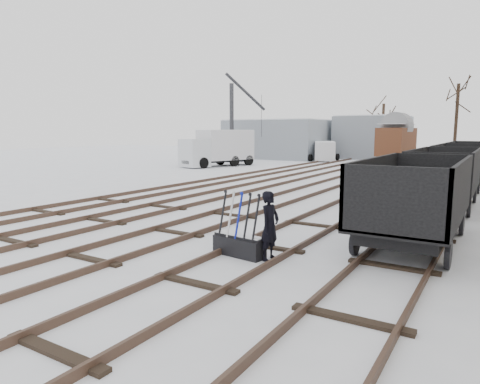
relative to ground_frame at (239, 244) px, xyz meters
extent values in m
plane|color=white|center=(-2.71, -2.07, -0.28)|extent=(120.00, 120.00, 0.00)
cube|color=black|center=(-9.43, 11.93, -0.21)|extent=(0.07, 52.00, 0.15)
cube|color=black|center=(-7.99, 11.93, -0.21)|extent=(0.07, 52.00, 0.15)
cube|color=black|center=(-8.71, -0.07, -0.26)|extent=(1.90, 0.20, 0.08)
cube|color=black|center=(-6.43, 11.93, -0.21)|extent=(0.07, 52.00, 0.15)
cube|color=black|center=(-4.99, 11.93, -0.21)|extent=(0.07, 52.00, 0.15)
cube|color=black|center=(-5.71, -0.07, -0.26)|extent=(1.90, 0.20, 0.08)
cube|color=black|center=(-3.43, 11.93, -0.21)|extent=(0.07, 52.00, 0.15)
cube|color=black|center=(-1.99, 11.93, -0.21)|extent=(0.07, 52.00, 0.15)
cube|color=black|center=(-2.71, -0.07, -0.26)|extent=(1.90, 0.20, 0.08)
cube|color=black|center=(-0.43, 11.93, -0.21)|extent=(0.07, 52.00, 0.15)
cube|color=black|center=(1.01, 11.93, -0.21)|extent=(0.07, 52.00, 0.15)
cube|color=black|center=(0.29, -0.07, -0.26)|extent=(1.90, 0.20, 0.08)
cube|color=black|center=(2.57, 11.93, -0.21)|extent=(0.07, 52.00, 0.15)
cube|color=black|center=(4.01, 11.93, -0.21)|extent=(0.07, 52.00, 0.15)
cube|color=black|center=(3.29, -0.07, -0.26)|extent=(1.90, 0.20, 0.08)
cube|color=gray|center=(-15.71, 33.93, 1.72)|extent=(10.00, 8.00, 4.00)
cube|color=white|center=(-15.71, 33.93, 3.77)|extent=(9.80, 7.84, 0.10)
cube|color=gray|center=(-6.71, 37.93, 1.92)|extent=(7.00, 6.00, 4.40)
cube|color=white|center=(-6.71, 37.93, 4.17)|extent=(6.86, 5.88, 0.10)
cube|color=black|center=(0.00, 0.00, -0.06)|extent=(1.35, 0.60, 0.44)
cube|color=black|center=(0.00, 0.00, 0.18)|extent=(1.33, 0.48, 0.06)
cube|color=white|center=(0.00, 0.00, 0.22)|extent=(1.27, 0.43, 0.03)
cylinder|color=black|center=(-0.50, 0.07, 0.67)|extent=(0.09, 0.32, 1.08)
cylinder|color=silver|center=(-0.25, 0.03, 0.67)|extent=(0.09, 0.32, 1.08)
cylinder|color=#0C199F|center=(0.00, 0.00, 0.67)|extent=(0.09, 0.32, 1.08)
cylinder|color=black|center=(0.25, -0.03, 0.67)|extent=(0.09, 0.32, 1.08)
cylinder|color=black|center=(0.50, -0.07, 0.67)|extent=(0.09, 0.32, 1.08)
imported|color=black|center=(0.75, 0.10, 0.50)|extent=(0.42, 0.60, 1.58)
cube|color=black|center=(3.29, 3.21, 0.30)|extent=(1.74, 4.78, 0.36)
cube|color=black|center=(3.29, 3.21, 0.49)|extent=(2.17, 5.43, 0.11)
cube|color=black|center=(2.25, 3.21, 1.21)|extent=(0.09, 5.43, 1.45)
cube|color=black|center=(4.33, 3.21, 1.21)|extent=(0.09, 5.43, 1.45)
cube|color=white|center=(3.29, 3.21, 0.58)|extent=(1.95, 5.21, 0.05)
cylinder|color=black|center=(2.30, 1.47, 0.03)|extent=(0.11, 0.63, 0.63)
cylinder|color=black|center=(4.29, 4.95, 0.03)|extent=(0.11, 0.63, 0.63)
cube|color=black|center=(3.29, 9.61, 0.30)|extent=(1.74, 4.78, 0.36)
cube|color=black|center=(3.29, 9.61, 0.49)|extent=(2.17, 5.43, 0.11)
cube|color=black|center=(2.25, 9.61, 1.21)|extent=(0.09, 5.43, 1.45)
cube|color=black|center=(4.33, 9.61, 1.21)|extent=(0.09, 5.43, 1.45)
cube|color=white|center=(3.29, 9.61, 0.58)|extent=(1.95, 5.21, 0.05)
cylinder|color=black|center=(2.30, 7.87, 0.03)|extent=(0.11, 0.63, 0.63)
cylinder|color=black|center=(4.29, 11.35, 0.03)|extent=(0.11, 0.63, 0.63)
cube|color=black|center=(3.29, 16.01, 0.30)|extent=(1.74, 4.78, 0.36)
cube|color=black|center=(3.29, 16.01, 0.49)|extent=(2.17, 5.43, 0.11)
cube|color=black|center=(2.25, 16.01, 1.21)|extent=(0.09, 5.43, 1.45)
cube|color=white|center=(3.29, 16.01, 0.58)|extent=(1.95, 5.21, 0.05)
cylinder|color=black|center=(2.30, 14.27, 0.03)|extent=(0.11, 0.63, 0.63)
cube|color=black|center=(3.29, 22.41, 0.30)|extent=(1.74, 4.78, 0.36)
cube|color=black|center=(3.29, 22.41, 0.49)|extent=(2.17, 5.43, 0.11)
cube|color=black|center=(2.25, 22.41, 1.21)|extent=(0.09, 5.43, 1.45)
cube|color=white|center=(3.29, 22.41, 0.58)|extent=(1.95, 5.21, 0.05)
cylinder|color=black|center=(2.30, 20.67, 0.03)|extent=(0.11, 0.63, 0.63)
cube|color=black|center=(-2.76, 30.40, 0.31)|extent=(2.13, 4.17, 0.37)
cube|color=#4E2D17|center=(-2.76, 30.40, 1.68)|extent=(2.62, 4.76, 2.38)
cube|color=white|center=(-2.76, 30.40, 3.19)|extent=(2.38, 4.51, 0.04)
cylinder|color=black|center=(-3.76, 28.94, 0.04)|extent=(0.11, 0.64, 0.64)
cylinder|color=black|center=(-1.75, 31.86, 0.04)|extent=(0.11, 0.64, 0.64)
cube|color=black|center=(-14.85, 20.98, 0.19)|extent=(3.09, 6.60, 0.26)
cube|color=silver|center=(-14.85, 18.54, 0.89)|extent=(2.53, 2.31, 2.17)
cube|color=silver|center=(-14.85, 21.68, 1.46)|extent=(3.50, 4.98, 2.44)
cube|color=white|center=(-14.85, 21.68, 2.69)|extent=(3.43, 4.88, 0.03)
cylinder|color=black|center=(-15.81, 18.72, 0.15)|extent=(0.26, 0.87, 0.87)
cylinder|color=black|center=(-13.90, 23.42, 0.15)|extent=(0.26, 0.87, 0.87)
cube|color=silver|center=(-9.64, 31.54, 0.69)|extent=(3.34, 4.67, 1.75)
cube|color=white|center=(-9.64, 31.54, 1.59)|extent=(3.25, 4.56, 0.04)
cylinder|color=black|center=(-10.52, 30.18, 0.06)|extent=(0.21, 0.68, 0.68)
cylinder|color=black|center=(-8.77, 32.91, 0.06)|extent=(0.21, 0.68, 0.68)
cube|color=#2C2D31|center=(-16.91, 26.16, 0.08)|extent=(2.16, 2.16, 0.73)
cylinder|color=#2C2D31|center=(-16.91, 26.16, 3.36)|extent=(0.40, 0.40, 7.30)
cylinder|color=#2C2D31|center=(-16.91, 27.81, 6.28)|extent=(2.12, 4.36, 3.36)
cylinder|color=black|center=(-16.91, 29.72, 4.09)|extent=(0.04, 0.04, 4.10)
cylinder|color=black|center=(-6.18, 39.93, 2.63)|extent=(0.30, 0.30, 5.82)
cylinder|color=black|center=(1.18, 37.38, 3.37)|extent=(0.30, 0.30, 7.30)
camera|label=1|loc=(5.09, -8.29, 2.63)|focal=32.00mm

